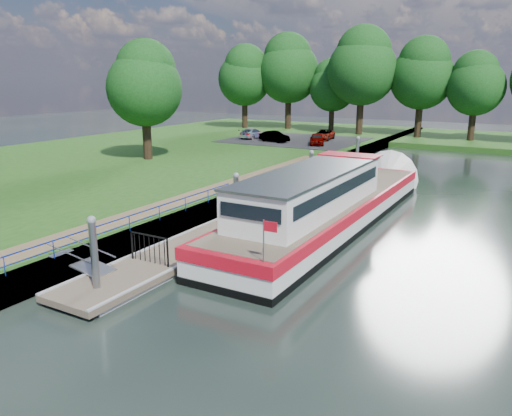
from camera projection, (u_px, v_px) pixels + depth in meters
The scene contains 17 objects.
ground at pixel (109, 293), 17.66m from camera, with size 160.00×160.00×0.00m, color black.
riverbank at pixel (85, 171), 38.83m from camera, with size 32.00×90.00×0.78m, color #1D4614.
bank_edge at pixel (257, 193), 31.36m from camera, with size 1.10×90.00×0.78m, color #473D2D.
footpath at pixel (161, 207), 26.29m from camera, with size 1.60×40.00×0.05m, color brown.
carpark at pixel (295, 140), 54.62m from camera, with size 14.00×12.00×0.06m, color black.
blue_fence at pixel (112, 225), 21.17m from camera, with size 0.04×18.04×0.72m.
pontoon at pixel (278, 208), 28.50m from camera, with size 2.50×30.00×0.56m.
mooring_piles at pixel (279, 189), 28.23m from camera, with size 0.30×27.30×3.55m.
gangway at pixel (82, 262), 18.81m from camera, with size 2.58×1.00×0.92m.
gate_panel at pixel (149, 245), 19.21m from camera, with size 1.85×0.05×1.15m.
barge at pixel (333, 203), 25.88m from camera, with size 4.36×21.15×4.78m.
horizon_trees at pixel (410, 73), 57.22m from camera, with size 54.38×10.03×12.87m.
bank_tree_a at pixel (145, 82), 40.45m from camera, with size 6.12×6.12×9.72m.
car_a at pixel (317, 139), 50.33m from camera, with size 1.37×3.39×1.16m, color #999999.
car_b at pixel (274, 136), 52.63m from camera, with size 1.20×3.43×1.13m, color #999999.
car_c at pixel (253, 133), 55.73m from camera, with size 1.55×3.80×1.10m, color #999999.
car_d at pixel (323, 135), 54.31m from camera, with size 1.82×3.94×1.09m, color #999999.
Camera 1 is at (12.68, -11.53, 7.36)m, focal length 35.00 mm.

